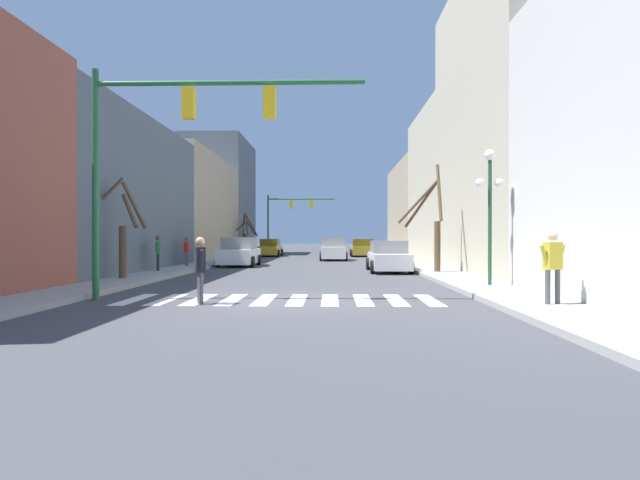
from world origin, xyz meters
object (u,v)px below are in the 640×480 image
at_px(street_tree_left_far, 122,232).
at_px(street_tree_right_mid, 246,233).
at_px(car_parked_right_far, 270,248).
at_px(pedestrian_crossing_street, 186,249).
at_px(car_parked_left_near, 388,257).
at_px(car_driving_toward_lane, 239,253).
at_px(pedestrian_waiting_at_curb, 200,264).
at_px(traffic_signal_far, 288,211).
at_px(street_tree_right_far, 433,226).
at_px(car_parked_left_mid, 362,248).
at_px(car_driving_away_lane, 334,250).
at_px(traffic_signal_near, 174,131).
at_px(pedestrian_on_left_sidewalk, 553,261).
at_px(street_lamp_right_corner, 490,189).
at_px(pedestrian_on_right_sidewalk, 158,250).

relative_size(street_tree_left_far, street_tree_right_mid, 1.01).
bearing_deg(car_parked_right_far, pedestrian_crossing_street, 172.06).
relative_size(car_parked_left_near, car_driving_toward_lane, 1.13).
distance_m(pedestrian_waiting_at_curb, pedestrian_crossing_street, 15.41).
bearing_deg(traffic_signal_far, car_parked_left_near, -73.86).
bearing_deg(street_tree_right_far, street_tree_left_far, -162.72).
xyz_separation_m(car_parked_left_mid, street_tree_right_mid, (-10.66, 0.67, 1.36)).
distance_m(car_driving_away_lane, car_parked_right_far, 9.59).
bearing_deg(street_tree_left_far, traffic_signal_near, -55.27).
relative_size(traffic_signal_far, pedestrian_on_left_sidewalk, 3.97).
xyz_separation_m(pedestrian_waiting_at_curb, street_tree_right_mid, (-4.56, 32.82, 1.08)).
relative_size(car_driving_away_lane, pedestrian_waiting_at_curb, 2.55).
height_order(street_lamp_right_corner, pedestrian_on_right_sidewalk, street_lamp_right_corner).
height_order(car_parked_left_near, street_tree_right_far, street_tree_right_far).
xyz_separation_m(street_lamp_right_corner, street_tree_right_mid, (-13.15, 28.99, -1.20)).
bearing_deg(pedestrian_on_left_sidewalk, street_tree_left_far, 131.40).
bearing_deg(car_parked_left_near, pedestrian_on_left_sidewalk, -169.65).
relative_size(car_parked_right_far, car_driving_toward_lane, 1.16).
bearing_deg(pedestrian_waiting_at_curb, car_parked_left_mid, -32.97).
bearing_deg(pedestrian_on_left_sidewalk, car_driving_toward_lane, 100.86).
bearing_deg(car_driving_away_lane, pedestrian_waiting_at_curb, 171.95).
height_order(pedestrian_on_right_sidewalk, street_tree_right_far, street_tree_right_far).
bearing_deg(street_lamp_right_corner, street_tree_left_far, 169.76).
xyz_separation_m(car_driving_toward_lane, car_parked_left_mid, (8.24, 15.38, -0.06)).
bearing_deg(traffic_signal_near, car_parked_right_far, 92.39).
xyz_separation_m(car_driving_away_lane, street_tree_right_far, (4.53, -14.41, 1.44)).
relative_size(pedestrian_crossing_street, street_tree_left_far, 0.40).
height_order(pedestrian_waiting_at_curb, pedestrian_crossing_street, pedestrian_waiting_at_curb).
bearing_deg(traffic_signal_far, pedestrian_crossing_street, -98.95).
distance_m(traffic_signal_near, street_tree_right_mid, 32.34).
distance_m(pedestrian_waiting_at_curb, street_tree_left_far, 7.85).
bearing_deg(street_tree_right_far, traffic_signal_near, -133.57).
distance_m(pedestrian_crossing_street, pedestrian_on_left_sidewalk, 20.46).
height_order(car_parked_left_near, pedestrian_on_left_sidewalk, pedestrian_on_left_sidewalk).
height_order(car_parked_right_far, street_tree_right_far, street_tree_right_far).
distance_m(car_driving_away_lane, car_driving_toward_lane, 9.63).
relative_size(traffic_signal_far, car_driving_away_lane, 1.54).
xyz_separation_m(pedestrian_crossing_street, pedestrian_on_left_sidewalk, (13.27, -15.57, 0.10)).
bearing_deg(street_tree_right_mid, street_tree_right_far, -60.96).
distance_m(traffic_signal_far, pedestrian_on_left_sidewalk, 39.65).
bearing_deg(traffic_signal_near, car_driving_away_lane, 79.53).
bearing_deg(street_tree_right_far, traffic_signal_far, 108.51).
bearing_deg(pedestrian_crossing_street, car_driving_away_lane, 141.07).
relative_size(car_driving_toward_lane, pedestrian_on_left_sidewalk, 2.45).
bearing_deg(car_driving_toward_lane, street_lamp_right_corner, -140.34).
relative_size(traffic_signal_near, pedestrian_crossing_street, 4.83).
height_order(traffic_signal_near, street_tree_left_far, traffic_signal_near).
relative_size(car_parked_left_mid, street_tree_right_far, 0.89).
relative_size(traffic_signal_far, street_tree_right_mid, 1.75).
relative_size(traffic_signal_far, street_lamp_right_corner, 1.52).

